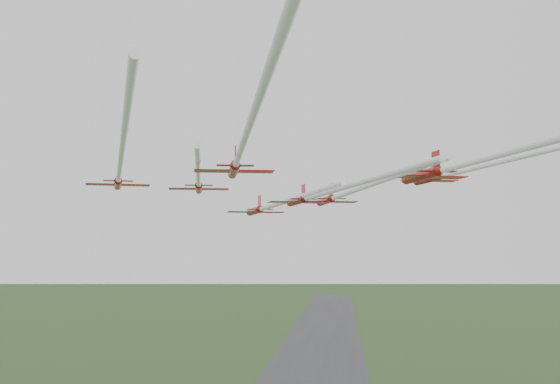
# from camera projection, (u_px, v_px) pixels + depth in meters

# --- Properties ---
(runway) EXTENTS (38.00, 900.00, 0.04)m
(runway) POSITION_uv_depth(u_px,v_px,m) (318.00, 357.00, 293.07)
(runway) COLOR #343437
(runway) RESTS_ON ground
(jet_lead) EXTENTS (20.29, 53.33, 2.93)m
(jet_lead) POSITION_uv_depth(u_px,v_px,m) (270.00, 206.00, 108.17)
(jet_lead) COLOR #A3120E
(jet_row2_left) EXTENTS (13.11, 47.25, 2.66)m
(jet_row2_left) POSITION_uv_depth(u_px,v_px,m) (199.00, 181.00, 94.94)
(jet_row2_left) COLOR #A3120E
(jet_row2_right) EXTENTS (16.84, 56.67, 2.84)m
(jet_row2_right) POSITION_uv_depth(u_px,v_px,m) (346.00, 193.00, 97.31)
(jet_row2_right) COLOR #A3120E
(jet_row3_left) EXTENTS (23.76, 63.03, 2.40)m
(jet_row3_left) POSITION_uv_depth(u_px,v_px,m) (120.00, 166.00, 72.24)
(jet_row3_left) COLOR #A3120E
(jet_row3_mid) EXTENTS (17.29, 46.07, 2.37)m
(jet_row3_mid) POSITION_uv_depth(u_px,v_px,m) (321.00, 194.00, 81.01)
(jet_row3_mid) COLOR #A3120E
(jet_row3_right) EXTENTS (18.60, 51.17, 2.33)m
(jet_row3_right) POSITION_uv_depth(u_px,v_px,m) (474.00, 168.00, 85.51)
(jet_row3_right) COLOR #A3120E
(jet_row4_left) EXTENTS (15.24, 59.64, 2.57)m
(jet_row4_left) POSITION_uv_depth(u_px,v_px,m) (241.00, 149.00, 60.55)
(jet_row4_left) COLOR #A3120E
(jet_row4_right) EXTENTS (22.01, 62.71, 2.87)m
(jet_row4_right) POSITION_uv_depth(u_px,v_px,m) (492.00, 156.00, 64.79)
(jet_row4_right) COLOR #A3120E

